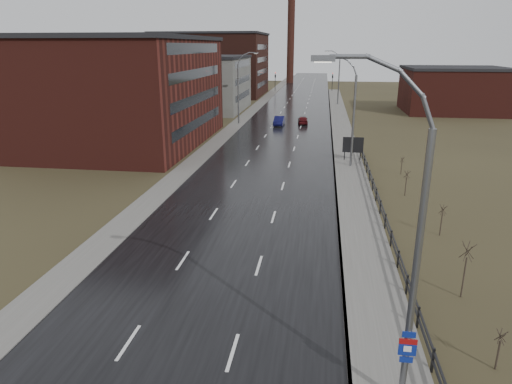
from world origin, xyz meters
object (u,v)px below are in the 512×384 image
(billboard, at_px, (353,145))
(car_far, at_px, (303,120))
(streetlight_main, at_px, (407,251))
(car_near, at_px, (279,121))

(billboard, xyz_separation_m, car_far, (-6.59, 24.56, -1.17))
(streetlight_main, relative_size, car_near, 2.76)
(streetlight_main, xyz_separation_m, car_far, (-5.97, 61.13, -5.40))
(streetlight_main, bearing_deg, car_far, 95.57)
(streetlight_main, bearing_deg, car_near, 99.28)
(streetlight_main, height_order, billboard, streetlight_main)
(car_near, relative_size, car_far, 1.13)
(billboard, bearing_deg, streetlight_main, -90.98)
(car_near, bearing_deg, streetlight_main, -79.83)
(billboard, distance_m, car_far, 25.46)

